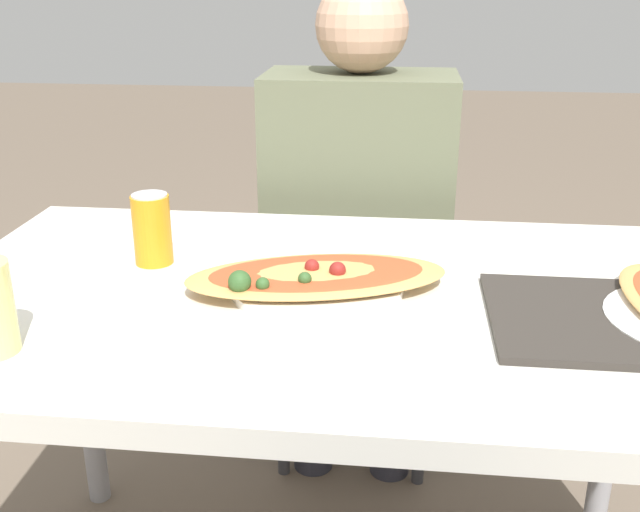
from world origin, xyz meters
name	(u,v)px	position (x,y,z in m)	size (l,w,h in m)	color
dining_table	(323,332)	(0.00, 0.00, 0.65)	(1.28, 0.78, 0.73)	silver
chair_far_seated	(359,257)	(0.02, 0.72, 0.51)	(0.40, 0.40, 0.89)	black
person_seated	(358,194)	(0.02, 0.61, 0.71)	(0.44, 0.28, 1.20)	#2D2D38
pizza_main	(316,279)	(-0.01, 0.00, 0.75)	(0.45, 0.28, 0.06)	white
soda_can	(152,229)	(-0.31, 0.09, 0.79)	(0.07, 0.07, 0.12)	orange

